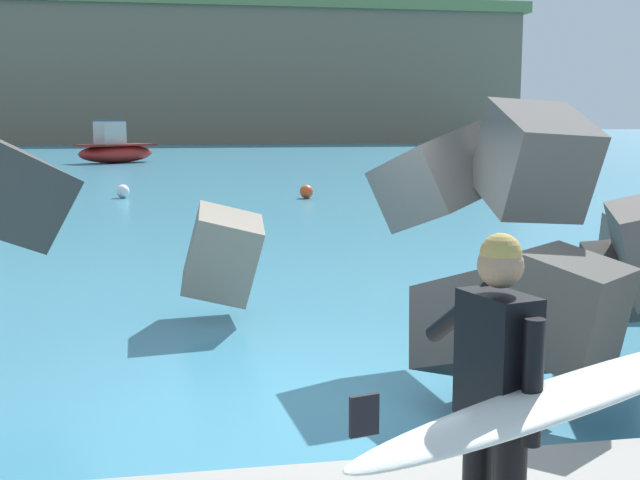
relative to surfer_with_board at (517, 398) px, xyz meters
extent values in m
plane|color=teal|center=(-0.27, 3.58, -1.28)|extent=(400.00, 400.00, 0.00)
cube|color=#3D3A38|center=(2.94, 4.29, -0.42)|extent=(0.66, 0.87, 0.86)
cube|color=#4C4944|center=(1.61, 2.63, -0.28)|extent=(1.04, 1.14, 1.01)
cube|color=#605B56|center=(1.87, 3.90, 0.86)|extent=(0.90, 1.19, 1.19)
cube|color=#605B56|center=(1.28, 4.88, 0.65)|extent=(1.47, 1.51, 1.29)
cube|color=gray|center=(-0.92, 6.77, -0.43)|extent=(1.08, 1.09, 1.29)
cube|color=#3D3A38|center=(1.15, 3.22, -0.56)|extent=(1.34, 1.44, 1.25)
cube|color=#605B56|center=(4.79, 6.76, -0.61)|extent=(1.06, 1.10, 1.09)
cube|color=black|center=(-0.06, 0.09, 0.16)|extent=(0.31, 0.42, 0.60)
sphere|color=#A87A5B|center=(-0.06, 0.09, 0.59)|extent=(0.21, 0.21, 0.21)
sphere|color=tan|center=(-0.06, 0.09, 0.64)|extent=(0.19, 0.19, 0.19)
cylinder|color=black|center=(-0.10, 0.48, 0.28)|extent=(0.22, 0.53, 0.41)
cylinder|color=black|center=(0.00, -0.15, 0.12)|extent=(0.09, 0.09, 0.56)
ellipsoid|color=white|center=(0.12, -0.19, 0.06)|extent=(2.12, 0.86, 0.37)
cube|color=black|center=(-0.80, -0.42, 0.13)|extent=(0.12, 0.05, 0.16)
ellipsoid|color=maroon|center=(-4.90, 45.97, -0.73)|extent=(5.15, 4.52, 1.09)
cube|color=maroon|center=(-4.90, 45.97, -0.22)|extent=(4.74, 4.16, 0.10)
cube|color=#B7B2A8|center=(-5.20, 45.76, 0.49)|extent=(1.91, 1.87, 1.34)
cube|color=#334C5B|center=(-5.20, 45.76, 1.21)|extent=(1.72, 1.68, 0.12)
ellipsoid|color=#1E6656|center=(11.70, 32.31, -0.92)|extent=(1.82, 4.13, 0.72)
cube|color=#164C41|center=(11.70, 32.31, -0.60)|extent=(1.68, 3.80, 0.10)
cube|color=#33383D|center=(11.70, 32.61, -0.08)|extent=(1.06, 1.25, 0.96)
cube|color=#334C5B|center=(11.70, 32.61, 0.46)|extent=(0.96, 1.12, 0.12)
sphere|color=#E54C1E|center=(2.69, 22.41, -1.06)|extent=(0.44, 0.44, 0.44)
sphere|color=silver|center=(-3.18, 23.57, -1.06)|extent=(0.44, 0.44, 0.44)
cube|color=#756651|center=(-6.35, 101.13, 5.84)|extent=(86.29, 37.03, 14.23)
cube|color=#667F4C|center=(-6.35, 101.13, 13.55)|extent=(88.01, 37.77, 1.20)
cylinder|color=silver|center=(24.46, 104.69, 15.64)|extent=(5.85, 5.85, 2.98)
camera|label=1|loc=(-1.48, -3.25, 1.24)|focal=45.16mm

